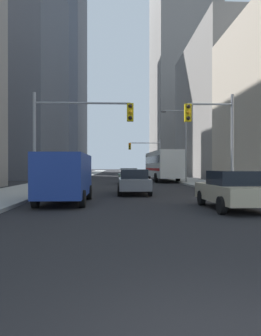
{
  "coord_description": "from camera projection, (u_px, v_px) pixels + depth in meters",
  "views": [
    {
      "loc": [
        -1.09,
        -2.43,
        1.69
      ],
      "look_at": [
        0.0,
        22.02,
        1.58
      ],
      "focal_mm": 34.39,
      "sensor_mm": 36.0,
      "label": 1
    }
  ],
  "objects": [
    {
      "name": "building_left_far_tower",
      "position": [
        58.0,
        75.0,
        89.86
      ],
      "size": [
        14.02,
        25.68,
        54.72
      ],
      "primitive_type": "cube",
      "color": "#4C515B",
      "rests_on": "ground"
    },
    {
      "name": "traffic_signal_near_left",
      "position": [
        79.0,
        125.0,
        18.75
      ],
      "size": [
        5.85,
        0.44,
        6.0
      ],
      "color": "gray",
      "rests_on": "ground"
    },
    {
      "name": "cargo_van_blue",
      "position": [
        65.0,
        175.0,
        14.85
      ],
      "size": [
        2.16,
        5.22,
        2.26
      ],
      "color": "navy",
      "rests_on": "ground"
    },
    {
      "name": "traffic_signal_near_right",
      "position": [
        212.0,
        128.0,
        19.1
      ],
      "size": [
        2.96,
        0.44,
        6.0
      ],
      "color": "gray",
      "rests_on": "ground"
    },
    {
      "name": "building_right_far_highrise",
      "position": [
        182.0,
        59.0,
        94.52
      ],
      "size": [
        16.15,
        27.9,
        66.51
      ],
      "primitive_type": "cube",
      "color": "gray",
      "rests_on": "ground"
    },
    {
      "name": "sedan_green",
      "position": [
        128.0,
        176.0,
        31.62
      ],
      "size": [
        1.95,
        4.24,
        1.52
      ],
      "color": "#195938",
      "rests_on": "ground"
    },
    {
      "name": "sidewalk_right",
      "position": [
        167.0,
        176.0,
        52.76
      ],
      "size": [
        4.0,
        160.0,
        0.15
      ],
      "primitive_type": "cube",
      "color": "#9E9E99",
      "rests_on": "ground"
    },
    {
      "name": "street_lamp_right",
      "position": [
        182.0,
        138.0,
        32.27
      ],
      "size": [
        2.65,
        0.32,
        7.5
      ],
      "color": "gray",
      "rests_on": "ground"
    },
    {
      "name": "sidewalk_left",
      "position": [
        78.0,
        176.0,
        52.11
      ],
      "size": [
        4.0,
        160.0,
        0.15
      ],
      "primitive_type": "cube",
      "color": "#9E9E99",
      "rests_on": "ground"
    },
    {
      "name": "sedan_beige",
      "position": [
        232.0,
        190.0,
        12.66
      ],
      "size": [
        1.95,
        4.26,
        1.52
      ],
      "color": "#C6B793",
      "rests_on": "ground"
    },
    {
      "name": "city_bus",
      "position": [
        162.0,
        164.0,
        37.32
      ],
      "size": [
        2.89,
        11.58,
        3.4
      ],
      "color": "silver",
      "rests_on": "ground"
    },
    {
      "name": "sedan_grey",
      "position": [
        134.0,
        182.0,
        19.54
      ],
      "size": [
        1.95,
        4.21,
        1.52
      ],
      "color": "slate",
      "rests_on": "ground"
    },
    {
      "name": "traffic_signal_far_right",
      "position": [
        146.0,
        151.0,
        50.57
      ],
      "size": [
        5.08,
        0.44,
        6.0
      ],
      "color": "gray",
      "rests_on": "ground"
    },
    {
      "name": "building_right_mid_block",
      "position": [
        242.0,
        109.0,
        52.28
      ],
      "size": [
        17.18,
        25.11,
        21.96
      ],
      "primitive_type": "cube",
      "color": "gray",
      "rests_on": "ground"
    }
  ]
}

